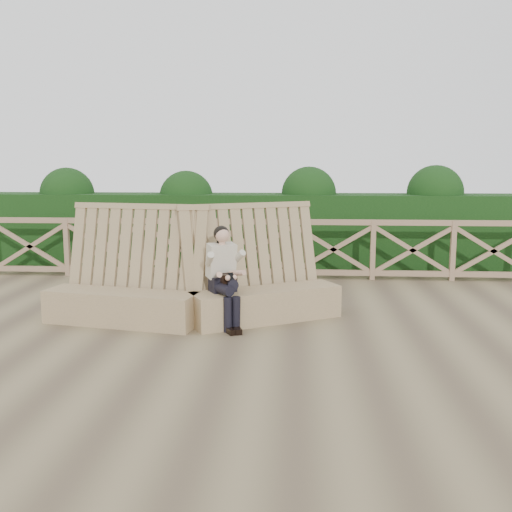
{
  "coord_description": "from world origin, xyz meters",
  "views": [
    {
      "loc": [
        0.73,
        -6.89,
        2.05
      ],
      "look_at": [
        0.23,
        0.4,
        0.9
      ],
      "focal_mm": 40.0,
      "sensor_mm": 36.0,
      "label": 1
    }
  ],
  "objects": [
    {
      "name": "woman",
      "position": [
        -0.17,
        0.28,
        0.7
      ],
      "size": [
        0.56,
        0.8,
        1.3
      ],
      "rotation": [
        0.0,
        0.0,
        0.51
      ],
      "color": "black",
      "rests_on": "ground"
    },
    {
      "name": "bench",
      "position": [
        -0.6,
        0.48,
        0.39
      ],
      "size": [
        3.95,
        1.65,
        1.57
      ],
      "rotation": [
        0.0,
        0.0,
        0.21
      ],
      "color": "olive",
      "rests_on": "ground"
    },
    {
      "name": "guardrail",
      "position": [
        0.0,
        3.5,
        0.55
      ],
      "size": [
        10.1,
        0.09,
        1.1
      ],
      "color": "#7C6048",
      "rests_on": "ground"
    },
    {
      "name": "hedge",
      "position": [
        0.0,
        4.7,
        0.75
      ],
      "size": [
        12.0,
        1.2,
        1.5
      ],
      "primitive_type": "cube",
      "color": "black",
      "rests_on": "ground"
    },
    {
      "name": "ground",
      "position": [
        0.0,
        0.0,
        0.0
      ],
      "size": [
        60.0,
        60.0,
        0.0
      ],
      "primitive_type": "plane",
      "color": "brown",
      "rests_on": "ground"
    }
  ]
}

